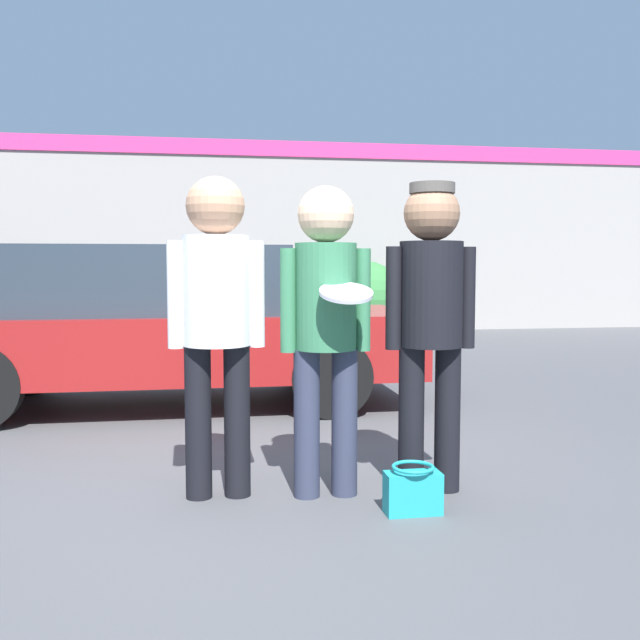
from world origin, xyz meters
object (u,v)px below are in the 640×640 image
person_left (216,304)px  person_middle_with_frisbee (326,311)px  handbag (413,490)px  person_right (431,305)px  shrub (366,298)px  parked_car_near (162,325)px

person_left → person_middle_with_frisbee: (0.61, -0.09, -0.04)m
handbag → person_left: bearing=155.8°
person_right → handbag: person_right is taller
person_left → person_right: person_left is taller
person_left → shrub: 9.55m
handbag → parked_car_near: bearing=114.4°
person_left → handbag: person_left is taller
person_middle_with_frisbee → person_right: (0.61, -0.02, 0.03)m
person_middle_with_frisbee → parked_car_near: person_middle_with_frisbee is taller
person_right → handbag: 1.05m
person_left → handbag: size_ratio=6.08×
person_middle_with_frisbee → handbag: 1.09m
shrub → handbag: bearing=-101.6°
person_right → handbag: bearing=-120.1°
person_left → person_right: (1.22, -0.11, -0.01)m
person_left → person_right: bearing=-5.0°
parked_car_near → person_middle_with_frisbee: bearing=-69.7°
handbag → shrub: bearing=78.4°
shrub → handbag: (-1.96, -9.53, -0.58)m
person_middle_with_frisbee → handbag: person_middle_with_frisbee is taller
parked_car_near → handbag: 3.63m
person_left → parked_car_near: person_left is taller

